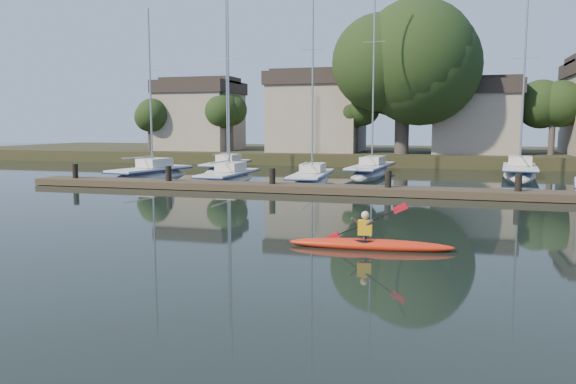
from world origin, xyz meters
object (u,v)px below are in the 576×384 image
(sailboat_2, at_px, (311,185))
(sailboat_5, at_px, (227,172))
(dock, at_px, (328,189))
(sailboat_1, at_px, (228,184))
(sailboat_6, at_px, (371,176))
(sailboat_7, at_px, (519,178))
(kayak, at_px, (369,242))
(sailboat_0, at_px, (151,180))

(sailboat_2, bearing_deg, sailboat_5, 134.74)
(dock, relative_size, sailboat_1, 2.64)
(sailboat_2, distance_m, sailboat_5, 11.65)
(sailboat_5, xyz_separation_m, sailboat_6, (11.37, -0.61, -0.01))
(sailboat_2, xyz_separation_m, sailboat_7, (12.77, 8.34, -0.04))
(sailboat_1, distance_m, sailboat_7, 20.08)
(kayak, xyz_separation_m, sailboat_1, (-11.01, 16.95, -0.35))
(dock, distance_m, sailboat_7, 17.25)
(sailboat_1, height_order, sailboat_5, sailboat_5)
(kayak, xyz_separation_m, sailboat_5, (-14.57, 25.48, -0.36))
(kayak, bearing_deg, sailboat_7, 71.16)
(kayak, bearing_deg, sailboat_6, 93.27)
(sailboat_2, relative_size, sailboat_6, 0.86)
(sailboat_0, height_order, sailboat_5, sailboat_5)
(sailboat_1, bearing_deg, sailboat_5, 112.38)
(kayak, height_order, sailboat_5, sailboat_5)
(dock, xyz_separation_m, sailboat_2, (-2.14, 5.24, -0.37))
(dock, height_order, sailboat_6, sailboat_6)
(kayak, relative_size, sailboat_7, 0.34)
(dock, height_order, sailboat_0, sailboat_0)
(sailboat_2, bearing_deg, kayak, -75.10)
(sailboat_0, distance_m, sailboat_2, 10.97)
(sailboat_0, distance_m, sailboat_5, 8.06)
(sailboat_1, xyz_separation_m, sailboat_2, (5.12, 0.77, 0.01))
(sailboat_6, bearing_deg, sailboat_1, -130.05)
(dock, distance_m, sailboat_2, 5.67)
(sailboat_2, bearing_deg, sailboat_0, 176.35)
(sailboat_0, xyz_separation_m, sailboat_7, (23.74, 8.31, -0.01))
(sailboat_6, height_order, sailboat_7, sailboat_6)
(sailboat_1, distance_m, sailboat_6, 11.13)
(sailboat_6, bearing_deg, kayak, -78.11)
(sailboat_0, bearing_deg, sailboat_5, 84.39)
(sailboat_0, distance_m, sailboat_1, 5.90)
(dock, bearing_deg, sailboat_6, 87.46)
(sailboat_1, relative_size, sailboat_7, 0.93)
(kayak, relative_size, sailboat_5, 0.33)
(sailboat_1, relative_size, sailboat_2, 0.95)
(sailboat_5, bearing_deg, sailboat_1, -70.02)
(sailboat_5, bearing_deg, sailboat_2, -44.45)
(kayak, bearing_deg, sailboat_2, 104.32)
(sailboat_0, bearing_deg, dock, -11.05)
(kayak, bearing_deg, sailboat_5, 115.71)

